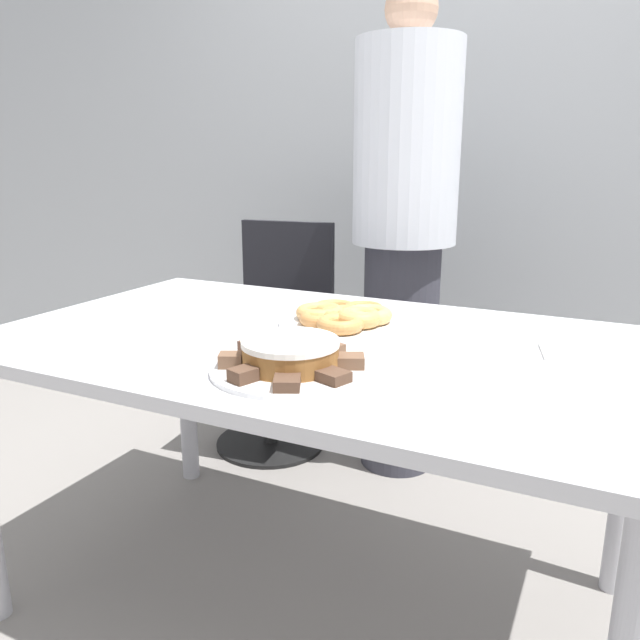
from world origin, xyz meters
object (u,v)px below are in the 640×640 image
(person_standing, at_px, (404,230))
(frosted_cake, at_px, (291,353))
(plate_donuts, at_px, (343,324))
(napkin, at_px, (577,353))
(office_chair_left, at_px, (275,342))
(plate_cake, at_px, (291,369))

(person_standing, distance_m, frosted_cake, 1.09)
(person_standing, bearing_deg, frosted_cake, -83.04)
(plate_donuts, bearing_deg, person_standing, 96.66)
(plate_donuts, xyz_separation_m, napkin, (0.55, 0.00, -0.00))
(office_chair_left, bearing_deg, plate_donuts, -54.92)
(plate_donuts, height_order, napkin, plate_donuts)
(person_standing, relative_size, plate_donuts, 5.22)
(person_standing, height_order, plate_donuts, person_standing)
(person_standing, xyz_separation_m, office_chair_left, (-0.52, -0.02, -0.47))
(office_chair_left, relative_size, frosted_cake, 4.57)
(plate_donuts, distance_m, napkin, 0.55)
(napkin, bearing_deg, person_standing, 131.95)
(plate_donuts, bearing_deg, plate_cake, -82.47)
(plate_cake, distance_m, napkin, 0.62)
(person_standing, xyz_separation_m, plate_donuts, (0.08, -0.71, -0.16))
(person_standing, height_order, office_chair_left, person_standing)
(plate_cake, xyz_separation_m, plate_donuts, (-0.05, 0.36, 0.00))
(person_standing, relative_size, frosted_cake, 8.69)
(office_chair_left, bearing_deg, plate_cake, -64.45)
(office_chair_left, xyz_separation_m, plate_donuts, (0.60, -0.68, 0.31))
(plate_donuts, xyz_separation_m, frosted_cake, (0.05, -0.36, 0.03))
(person_standing, bearing_deg, napkin, -48.05)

